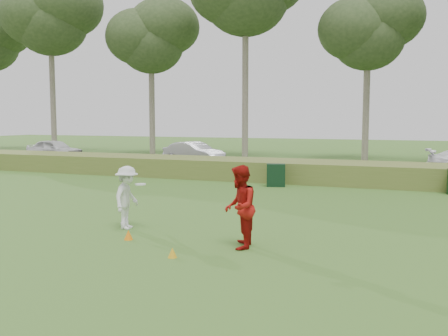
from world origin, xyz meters
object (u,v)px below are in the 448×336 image
at_px(cone_orange, 128,235).
at_px(car_left, 55,149).
at_px(player_red, 240,207).
at_px(cone_yellow, 172,253).
at_px(utility_cabinet, 276,175).
at_px(car_mid, 194,153).
at_px(player_white, 127,197).

height_order(cone_orange, car_left, car_left).
bearing_deg(player_red, cone_yellow, -53.48).
xyz_separation_m(utility_cabinet, car_left, (-17.44, 7.07, 0.27)).
distance_m(player_red, cone_orange, 2.78).
height_order(player_red, cone_orange, player_red).
xyz_separation_m(player_red, cone_orange, (-2.65, -0.25, -0.79)).
relative_size(utility_cabinet, car_mid, 0.23).
xyz_separation_m(cone_yellow, car_left, (-18.43, 18.16, 0.64)).
xyz_separation_m(car_left, car_mid, (10.29, 0.16, -0.00)).
distance_m(utility_cabinet, car_mid, 10.17).
bearing_deg(utility_cabinet, player_white, -115.70).
bearing_deg(player_white, car_left, 37.15).
height_order(player_white, cone_orange, player_white).
relative_size(player_white, cone_orange, 7.05).
bearing_deg(player_white, utility_cabinet, -15.95).
relative_size(cone_orange, utility_cabinet, 0.24).
distance_m(cone_yellow, car_mid, 20.05).
distance_m(cone_orange, car_left, 24.04).
bearing_deg(cone_orange, player_red, 5.44).
bearing_deg(car_left, player_red, -127.94).
distance_m(utility_cabinet, car_left, 18.82).
xyz_separation_m(player_white, car_left, (-16.12, 16.19, -0.06)).
height_order(player_red, cone_yellow, player_red).
height_order(player_white, car_mid, player_white).
relative_size(player_red, cone_yellow, 8.75).
xyz_separation_m(player_red, car_left, (-19.44, 16.95, -0.16)).
relative_size(player_white, car_mid, 0.39).
xyz_separation_m(utility_cabinet, car_mid, (-7.14, 7.23, 0.27)).
distance_m(player_white, cone_yellow, 3.12).
bearing_deg(utility_cabinet, player_red, -96.02).
distance_m(player_white, cone_orange, 1.39).
bearing_deg(cone_orange, utility_cabinet, 86.33).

